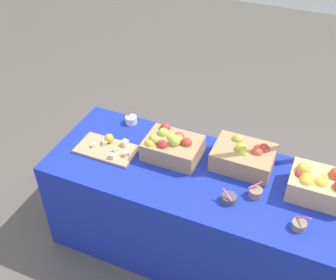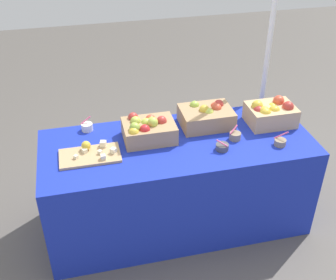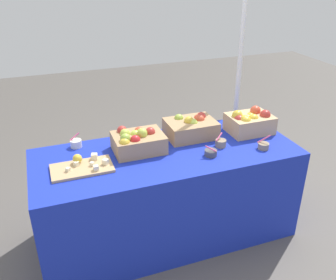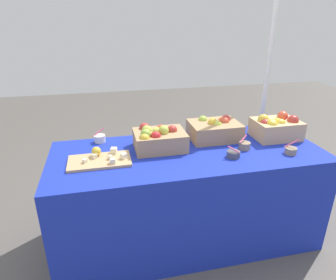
{
  "view_description": "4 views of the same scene",
  "coord_description": "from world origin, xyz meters",
  "px_view_note": "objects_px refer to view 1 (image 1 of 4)",
  "views": [
    {
      "loc": [
        0.59,
        -1.81,
        2.51
      ],
      "look_at": [
        -0.18,
        -0.01,
        0.94
      ],
      "focal_mm": 44.01,
      "sensor_mm": 36.0,
      "label": 1
    },
    {
      "loc": [
        -0.63,
        -2.38,
        2.38
      ],
      "look_at": [
        -0.07,
        -0.02,
        0.78
      ],
      "focal_mm": 45.55,
      "sensor_mm": 36.0,
      "label": 2
    },
    {
      "loc": [
        -0.79,
        -2.17,
        1.98
      ],
      "look_at": [
        0.03,
        0.05,
        0.81
      ],
      "focal_mm": 39.12,
      "sensor_mm": 36.0,
      "label": 3
    },
    {
      "loc": [
        -0.56,
        -1.82,
        1.62
      ],
      "look_at": [
        -0.14,
        0.02,
        0.83
      ],
      "focal_mm": 31.83,
      "sensor_mm": 36.0,
      "label": 4
    }
  ],
  "objects_px": {
    "apple_crate_right": "(172,146)",
    "sample_bowl_far": "(255,193)",
    "sample_bowl_near": "(299,225)",
    "sample_bowl_extra": "(131,120)",
    "apple_crate_left": "(319,185)",
    "sample_bowl_mid": "(229,198)",
    "apple_crate_middle": "(244,156)",
    "cutting_board_front": "(108,148)"
  },
  "relations": [
    {
      "from": "cutting_board_front",
      "to": "sample_bowl_far",
      "type": "xyz_separation_m",
      "value": [
        1.0,
        -0.03,
        0.01
      ]
    },
    {
      "from": "apple_crate_left",
      "to": "sample_bowl_mid",
      "type": "bearing_deg",
      "value": -151.71
    },
    {
      "from": "sample_bowl_mid",
      "to": "apple_crate_left",
      "type": "bearing_deg",
      "value": 28.29
    },
    {
      "from": "cutting_board_front",
      "to": "sample_bowl_far",
      "type": "bearing_deg",
      "value": -1.57
    },
    {
      "from": "apple_crate_right",
      "to": "sample_bowl_mid",
      "type": "bearing_deg",
      "value": -28.1
    },
    {
      "from": "apple_crate_left",
      "to": "apple_crate_right",
      "type": "distance_m",
      "value": 0.92
    },
    {
      "from": "sample_bowl_mid",
      "to": "sample_bowl_near",
      "type": "bearing_deg",
      "value": -5.46
    },
    {
      "from": "apple_crate_right",
      "to": "sample_bowl_far",
      "type": "height_order",
      "value": "apple_crate_right"
    },
    {
      "from": "apple_crate_right",
      "to": "cutting_board_front",
      "type": "distance_m",
      "value": 0.43
    },
    {
      "from": "cutting_board_front",
      "to": "sample_bowl_far",
      "type": "relative_size",
      "value": 4.19
    },
    {
      "from": "sample_bowl_near",
      "to": "sample_bowl_extra",
      "type": "xyz_separation_m",
      "value": [
        -1.27,
        0.5,
        0.0
      ]
    },
    {
      "from": "apple_crate_right",
      "to": "sample_bowl_extra",
      "type": "height_order",
      "value": "apple_crate_right"
    },
    {
      "from": "cutting_board_front",
      "to": "sample_bowl_near",
      "type": "xyz_separation_m",
      "value": [
        1.28,
        -0.17,
        0.01
      ]
    },
    {
      "from": "apple_crate_middle",
      "to": "sample_bowl_extra",
      "type": "xyz_separation_m",
      "value": [
        -0.86,
        0.12,
        -0.05
      ]
    },
    {
      "from": "apple_crate_right",
      "to": "apple_crate_middle",
      "type": "bearing_deg",
      "value": 11.26
    },
    {
      "from": "apple_crate_middle",
      "to": "sample_bowl_mid",
      "type": "relative_size",
      "value": 4.14
    },
    {
      "from": "cutting_board_front",
      "to": "sample_bowl_near",
      "type": "height_order",
      "value": "sample_bowl_near"
    },
    {
      "from": "sample_bowl_near",
      "to": "sample_bowl_far",
      "type": "relative_size",
      "value": 1.12
    },
    {
      "from": "apple_crate_left",
      "to": "sample_bowl_far",
      "type": "distance_m",
      "value": 0.36
    },
    {
      "from": "apple_crate_middle",
      "to": "apple_crate_left",
      "type": "bearing_deg",
      "value": -11.12
    },
    {
      "from": "sample_bowl_near",
      "to": "sample_bowl_far",
      "type": "distance_m",
      "value": 0.31
    },
    {
      "from": "apple_crate_left",
      "to": "sample_bowl_mid",
      "type": "xyz_separation_m",
      "value": [
        -0.46,
        -0.25,
        -0.07
      ]
    },
    {
      "from": "sample_bowl_near",
      "to": "sample_bowl_far",
      "type": "xyz_separation_m",
      "value": [
        -0.28,
        0.14,
        0.0
      ]
    },
    {
      "from": "sample_bowl_near",
      "to": "sample_bowl_extra",
      "type": "relative_size",
      "value": 1.05
    },
    {
      "from": "apple_crate_right",
      "to": "sample_bowl_near",
      "type": "distance_m",
      "value": 0.92
    },
    {
      "from": "apple_crate_left",
      "to": "sample_bowl_far",
      "type": "height_order",
      "value": "apple_crate_left"
    },
    {
      "from": "apple_crate_middle",
      "to": "apple_crate_right",
      "type": "height_order",
      "value": "apple_crate_right"
    },
    {
      "from": "apple_crate_middle",
      "to": "sample_bowl_near",
      "type": "bearing_deg",
      "value": -42.55
    },
    {
      "from": "apple_crate_left",
      "to": "apple_crate_middle",
      "type": "height_order",
      "value": "apple_crate_left"
    },
    {
      "from": "sample_bowl_extra",
      "to": "apple_crate_middle",
      "type": "bearing_deg",
      "value": -7.98
    },
    {
      "from": "sample_bowl_near",
      "to": "sample_bowl_mid",
      "type": "xyz_separation_m",
      "value": [
        -0.41,
        0.04,
        -0.0
      ]
    },
    {
      "from": "apple_crate_right",
      "to": "sample_bowl_near",
      "type": "relative_size",
      "value": 3.34
    },
    {
      "from": "sample_bowl_near",
      "to": "apple_crate_middle",
      "type": "bearing_deg",
      "value": 137.45
    },
    {
      "from": "apple_crate_middle",
      "to": "sample_bowl_near",
      "type": "height_order",
      "value": "apple_crate_middle"
    },
    {
      "from": "apple_crate_right",
      "to": "sample_bowl_mid",
      "type": "distance_m",
      "value": 0.53
    },
    {
      "from": "apple_crate_left",
      "to": "cutting_board_front",
      "type": "xyz_separation_m",
      "value": [
        -1.33,
        -0.12,
        -0.07
      ]
    },
    {
      "from": "cutting_board_front",
      "to": "sample_bowl_extra",
      "type": "distance_m",
      "value": 0.33
    },
    {
      "from": "sample_bowl_mid",
      "to": "cutting_board_front",
      "type": "bearing_deg",
      "value": 171.6
    },
    {
      "from": "cutting_board_front",
      "to": "apple_crate_left",
      "type": "bearing_deg",
      "value": 5.07
    },
    {
      "from": "cutting_board_front",
      "to": "sample_bowl_mid",
      "type": "relative_size",
      "value": 4.42
    },
    {
      "from": "apple_crate_left",
      "to": "sample_bowl_extra",
      "type": "xyz_separation_m",
      "value": [
        -1.33,
        0.21,
        -0.06
      ]
    },
    {
      "from": "sample_bowl_near",
      "to": "sample_bowl_extra",
      "type": "height_order",
      "value": "sample_bowl_near"
    }
  ]
}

